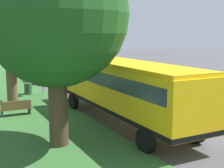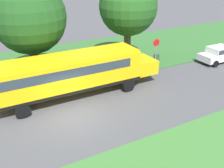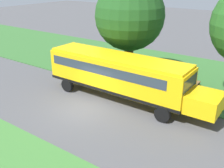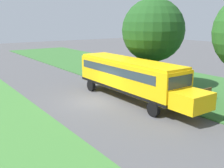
% 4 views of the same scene
% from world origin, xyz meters
% --- Properties ---
extents(ground_plane, '(120.00, 120.00, 0.00)m').
position_xyz_m(ground_plane, '(0.00, 0.00, 0.00)').
color(ground_plane, '#4C4C4F').
extents(grass_verge, '(12.00, 80.00, 0.08)m').
position_xyz_m(grass_verge, '(-10.00, 0.00, 0.04)').
color(grass_verge, '#33662D').
rests_on(grass_verge, ground).
extents(school_bus, '(2.84, 12.42, 3.16)m').
position_xyz_m(school_bus, '(-2.79, 1.09, 1.92)').
color(school_bus, yellow).
rests_on(school_bus, ground).
extents(car_white_nearest, '(2.02, 4.40, 1.56)m').
position_xyz_m(car_white_nearest, '(-2.80, 16.34, 0.88)').
color(car_white_nearest, silver).
rests_on(car_white_nearest, ground).
extents(oak_tree_beside_bus, '(5.62, 5.62, 8.09)m').
position_xyz_m(oak_tree_beside_bus, '(-6.70, -0.76, 5.19)').
color(oak_tree_beside_bus, '#4C3826').
rests_on(oak_tree_beside_bus, ground).
extents(oak_tree_roadside_mid, '(5.34, 5.34, 8.06)m').
position_xyz_m(oak_tree_roadside_mid, '(-6.98, 8.13, 5.41)').
color(oak_tree_roadside_mid, brown).
rests_on(oak_tree_roadside_mid, ground).
extents(stop_sign, '(0.08, 0.68, 2.74)m').
position_xyz_m(stop_sign, '(-4.60, 9.84, 1.74)').
color(stop_sign, gray).
rests_on(stop_sign, ground).
extents(park_bench, '(1.60, 0.51, 0.92)m').
position_xyz_m(park_bench, '(-7.45, 4.83, 0.47)').
color(park_bench, brown).
rests_on(park_bench, ground).
extents(trash_bin, '(0.56, 0.56, 0.90)m').
position_xyz_m(trash_bin, '(-5.49, 10.69, 0.45)').
color(trash_bin, '#2D4C33').
rests_on(trash_bin, ground).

